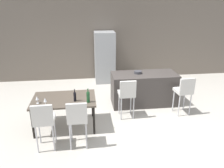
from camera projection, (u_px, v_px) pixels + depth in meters
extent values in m
plane|color=#ADA89E|center=(134.00, 114.00, 5.96)|extent=(10.00, 10.00, 0.00)
cube|color=#665B51|center=(118.00, 40.00, 8.31)|extent=(10.00, 0.12, 2.90)
cube|color=#383330|center=(144.00, 89.00, 6.42)|extent=(1.86, 0.80, 0.92)
cube|color=beige|center=(126.00, 94.00, 5.61)|extent=(0.41, 0.41, 0.08)
cube|color=beige|center=(128.00, 88.00, 5.38)|extent=(0.40, 0.07, 0.36)
cylinder|color=#B2B2B7|center=(119.00, 103.00, 5.86)|extent=(0.03, 0.03, 0.61)
cylinder|color=#B2B2B7|center=(131.00, 103.00, 5.90)|extent=(0.03, 0.03, 0.61)
cylinder|color=#B2B2B7|center=(121.00, 109.00, 5.57)|extent=(0.03, 0.03, 0.61)
cylinder|color=#B2B2B7|center=(134.00, 108.00, 5.61)|extent=(0.03, 0.03, 0.61)
cube|color=beige|center=(183.00, 91.00, 5.78)|extent=(0.43, 0.43, 0.08)
cube|color=beige|center=(187.00, 85.00, 5.55)|extent=(0.40, 0.09, 0.36)
cylinder|color=#B2B2B7|center=(173.00, 101.00, 6.02)|extent=(0.03, 0.03, 0.61)
cylinder|color=#B2B2B7|center=(184.00, 100.00, 6.08)|extent=(0.03, 0.03, 0.61)
cylinder|color=#B2B2B7|center=(179.00, 106.00, 5.73)|extent=(0.03, 0.03, 0.61)
cylinder|color=#B2B2B7|center=(190.00, 105.00, 5.79)|extent=(0.03, 0.03, 0.61)
cube|color=#4C4238|center=(64.00, 99.00, 5.13)|extent=(1.45, 0.96, 0.04)
cylinder|color=black|center=(40.00, 107.00, 5.57)|extent=(0.05, 0.05, 0.70)
cylinder|color=black|center=(92.00, 104.00, 5.72)|extent=(0.05, 0.05, 0.70)
cylinder|color=black|center=(33.00, 124.00, 4.79)|extent=(0.05, 0.05, 0.70)
cylinder|color=black|center=(94.00, 121.00, 4.95)|extent=(0.05, 0.05, 0.70)
cube|color=beige|center=(44.00, 120.00, 4.39)|extent=(0.41, 0.41, 0.08)
cube|color=beige|center=(42.00, 114.00, 4.16)|extent=(0.40, 0.07, 0.36)
cylinder|color=#B2B2B7|center=(39.00, 131.00, 4.64)|extent=(0.03, 0.03, 0.61)
cylinder|color=#B2B2B7|center=(55.00, 130.00, 4.68)|extent=(0.03, 0.03, 0.61)
cylinder|color=#B2B2B7|center=(37.00, 140.00, 4.34)|extent=(0.03, 0.03, 0.61)
cylinder|color=#B2B2B7|center=(54.00, 138.00, 4.39)|extent=(0.03, 0.03, 0.61)
cube|color=beige|center=(78.00, 118.00, 4.47)|extent=(0.40, 0.40, 0.08)
cube|color=beige|center=(77.00, 112.00, 4.23)|extent=(0.40, 0.06, 0.36)
cylinder|color=#B2B2B7|center=(71.00, 129.00, 4.72)|extent=(0.03, 0.03, 0.61)
cylinder|color=#B2B2B7|center=(86.00, 128.00, 4.75)|extent=(0.03, 0.03, 0.61)
cylinder|color=#B2B2B7|center=(70.00, 137.00, 4.42)|extent=(0.03, 0.03, 0.61)
cylinder|color=#B2B2B7|center=(86.00, 136.00, 4.46)|extent=(0.03, 0.03, 0.61)
cylinder|color=black|center=(75.00, 97.00, 4.96)|extent=(0.06, 0.06, 0.20)
cylinder|color=black|center=(75.00, 91.00, 4.90)|extent=(0.02, 0.02, 0.08)
cylinder|color=#194723|center=(88.00, 97.00, 4.89)|extent=(0.07, 0.07, 0.24)
cylinder|color=#194723|center=(88.00, 91.00, 4.83)|extent=(0.03, 0.03, 0.09)
cylinder|color=silver|center=(38.00, 103.00, 4.88)|extent=(0.06, 0.06, 0.00)
cylinder|color=silver|center=(37.00, 101.00, 4.87)|extent=(0.01, 0.01, 0.08)
cone|color=silver|center=(37.00, 98.00, 4.84)|extent=(0.07, 0.07, 0.09)
cylinder|color=silver|center=(46.00, 105.00, 4.80)|extent=(0.06, 0.06, 0.00)
cylinder|color=silver|center=(45.00, 103.00, 4.78)|extent=(0.01, 0.01, 0.08)
cone|color=silver|center=(45.00, 100.00, 4.75)|extent=(0.07, 0.07, 0.09)
cube|color=#939699|center=(105.00, 57.00, 8.03)|extent=(0.72, 0.68, 1.84)
cylinder|color=#333338|center=(138.00, 72.00, 6.28)|extent=(0.22, 0.22, 0.07)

